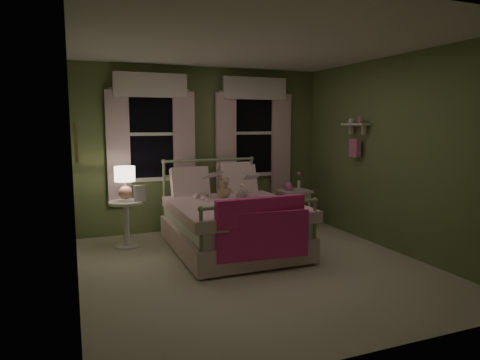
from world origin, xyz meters
name	(u,v)px	position (x,y,z in m)	size (l,w,h in m)	color
room_shell	(256,159)	(0.00, 0.00, 1.30)	(4.20, 4.20, 4.20)	beige
bed	(231,222)	(-0.02, 0.79, 0.38)	(1.58, 2.04, 1.18)	white
pink_throw	(262,221)	(-0.03, -0.23, 0.61)	(1.10, 0.21, 0.71)	#F42F91
child_left	(202,178)	(-0.31, 1.22, 0.95)	(0.28, 0.18, 0.77)	#F7D1DD
child_right	(238,177)	(0.25, 1.22, 0.93)	(0.35, 0.27, 0.71)	#F7D1DD
book_left	(207,179)	(-0.31, 0.97, 0.96)	(0.20, 0.27, 0.03)	beige
book_right	(245,180)	(0.25, 0.97, 0.92)	(0.20, 0.27, 0.02)	beige
teddy_bear	(224,189)	(-0.03, 1.06, 0.79)	(0.23, 0.19, 0.31)	tan
nightstand_left	(126,218)	(-1.34, 1.41, 0.42)	(0.46, 0.46, 0.65)	white
table_lamp	(125,179)	(-1.34, 1.41, 0.95)	(0.28, 0.28, 0.45)	#E59F87
book_nightstand	(134,201)	(-1.24, 1.33, 0.66)	(0.16, 0.22, 0.02)	beige
nightstand_right	(294,196)	(1.30, 1.44, 0.55)	(0.50, 0.40, 0.64)	white
pink_toy	(289,187)	(1.20, 1.44, 0.71)	(0.14, 0.20, 0.14)	pink
bud_vase	(299,181)	(1.42, 1.49, 0.79)	(0.06, 0.06, 0.28)	white
window_left	(152,129)	(-0.85, 2.03, 1.62)	(1.34, 0.13, 1.96)	black
window_right	(254,129)	(0.85, 2.03, 1.62)	(1.34, 0.13, 1.96)	black
wall_shelf	(355,136)	(1.90, 0.70, 1.52)	(0.15, 0.50, 0.60)	white
framed_picture	(76,143)	(-1.95, 0.60, 1.50)	(0.03, 0.32, 0.42)	beige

